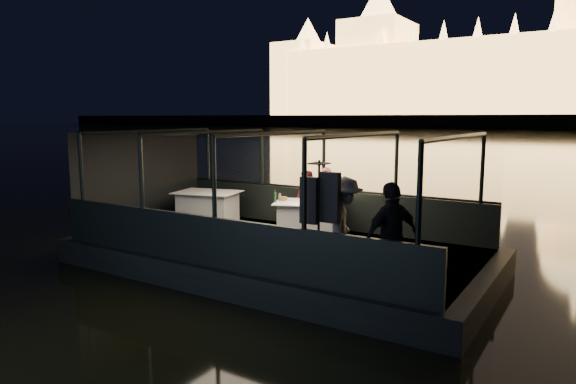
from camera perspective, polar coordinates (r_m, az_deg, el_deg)
The scene contains 27 objects.
river_water at distance 88.98m, azimuth 28.50°, elevation 5.25°, with size 500.00×500.00×0.00m, color black.
boat_hull at distance 10.90m, azimuth -1.13°, elevation -8.35°, with size 8.60×4.40×1.00m, color black.
boat_deck at distance 10.78m, azimuth -1.14°, elevation -5.90°, with size 8.00×4.00×0.04m, color black.
gunwale_port at distance 12.36m, azimuth 3.94°, elevation -1.85°, with size 8.00×0.08×0.90m, color black.
gunwale_starboard at distance 9.11m, azimuth -8.08°, elevation -5.58°, with size 8.00×0.08×0.90m, color black.
cabin_glass_port at distance 12.21m, azimuth 4.00°, elevation 3.47°, with size 8.00×0.02×1.40m, color #99B2B2, non-canonical shape.
cabin_glass_starboard at distance 8.90m, azimuth -8.23°, elevation 1.63°, with size 8.00×0.02×1.40m, color #99B2B2, non-canonical shape.
cabin_roof_glass at distance 10.45m, azimuth -1.17°, elevation 6.53°, with size 8.00×4.00×0.02m, color #99B2B2, non-canonical shape.
end_wall_fore at distance 13.16m, azimuth -15.89°, elevation 1.55°, with size 0.02×4.00×2.30m, color black, non-canonical shape.
end_wall_aft at distance 9.03m, azimuth 20.61°, elevation -1.61°, with size 0.02×4.00×2.30m, color black, non-canonical shape.
canopy_ribs at distance 10.55m, azimuth -1.15°, elevation 0.27°, with size 8.00×4.00×2.30m, color black, non-canonical shape.
dining_table_central at distance 11.44m, azimuth 2.21°, elevation -2.99°, with size 1.45×1.05×0.77m, color beige.
dining_table_aft at distance 12.89m, azimuth -8.90°, elevation -1.81°, with size 1.52×1.10×0.81m, color silver.
chair_port_left at distance 11.99m, azimuth 1.79°, elevation -2.15°, with size 0.38×0.38×0.82m, color black.
chair_port_right at distance 11.70m, azimuth 4.32°, elevation -2.43°, with size 0.44×0.44×0.95m, color black.
coat_stand at distance 8.32m, azimuth 3.43°, elevation -3.65°, with size 0.54×0.43×1.95m, color black, non-canonical shape.
person_woman_coral at distance 11.96m, azimuth 4.26°, elevation -0.74°, with size 0.53×0.36×1.48m, color #F05765.
person_man_maroon at distance 12.20m, azimuth 2.22°, elevation -0.55°, with size 0.66×0.51×1.37m, color #3D1114.
passenger_stripe at distance 8.58m, azimuth 6.21°, elevation -3.66°, with size 1.07×0.61×1.66m, color silver.
passenger_dark at distance 7.86m, azimuth 11.45°, elevation -4.89°, with size 0.99×0.42×1.68m, color black.
wine_bottle at distance 11.31m, azimuth -1.45°, elevation -0.40°, with size 0.06×0.06×0.28m, color #153A1B.
bread_basket at distance 11.59m, azimuth -0.61°, elevation -0.73°, with size 0.21×0.21×0.08m, color brown.
amber_candle at distance 11.11m, azimuth 1.76°, elevation -1.12°, with size 0.06×0.06×0.08m, color yellow.
plate_near at distance 10.96m, azimuth 1.82°, elevation -1.43°, with size 0.25×0.25×0.02m, color silver.
plate_far at distance 11.56m, azimuth 0.16°, elevation -0.91°, with size 0.22×0.22×0.01m, color silver.
wine_glass_white at distance 11.33m, azimuth -0.91°, elevation -0.65°, with size 0.06×0.06×0.19m, color white, non-canonical shape.
wine_glass_red at distance 11.28m, azimuth 2.78°, elevation -0.71°, with size 0.06×0.06×0.17m, color white, non-canonical shape.
Camera 1 is at (5.73, -8.74, 3.11)m, focal length 32.00 mm.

